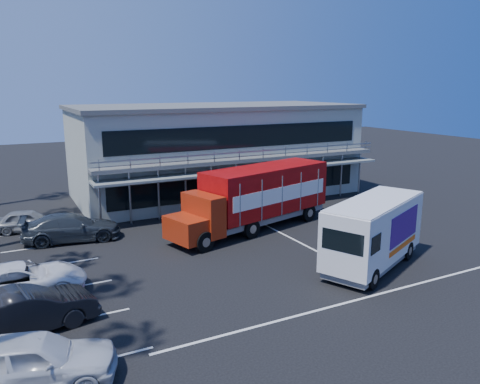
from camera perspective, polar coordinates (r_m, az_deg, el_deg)
name	(u,v)px	position (r m, az deg, el deg)	size (l,w,h in m)	color
ground	(282,255)	(25.12, 5.08, -7.65)	(120.00, 120.00, 0.00)	black
building	(216,150)	(38.48, -2.99, 5.17)	(22.40, 12.00, 7.30)	gray
red_truck	(257,196)	(29.04, 2.09, -0.44)	(11.66, 5.51, 3.83)	#97220C
white_van	(374,232)	(23.79, 15.98, -4.71)	(7.30, 5.06, 3.39)	silver
parked_car_a	(33,361)	(15.92, -23.95, -18.26)	(1.95, 4.85, 1.65)	silver
parked_car_b	(25,311)	(19.03, -24.69, -13.07)	(1.74, 4.98, 1.64)	black
parked_car_c	(21,280)	(22.11, -25.16, -9.74)	(2.44, 5.30, 1.47)	white
parked_car_d	(72,227)	(28.72, -19.85, -4.08)	(2.22, 5.45, 1.58)	#272E35
parked_car_e	(28,221)	(31.56, -24.44, -3.20)	(1.60, 3.98, 1.36)	gray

